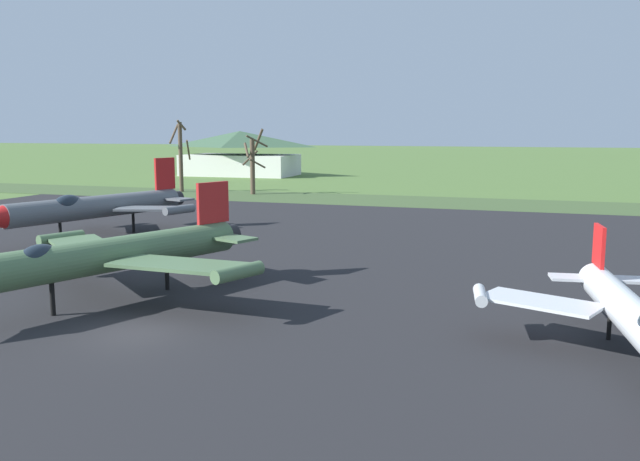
# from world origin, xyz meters

# --- Properties ---
(ground_plane) EXTENTS (600.00, 600.00, 0.00)m
(ground_plane) POSITION_xyz_m (0.00, 0.00, 0.00)
(ground_plane) COLOR #4C6B33
(asphalt_apron) EXTENTS (87.09, 56.55, 0.05)m
(asphalt_apron) POSITION_xyz_m (0.00, 16.96, 0.03)
(asphalt_apron) COLOR black
(asphalt_apron) RESTS_ON ground
(grass_verge_strip) EXTENTS (147.09, 12.00, 0.06)m
(grass_verge_strip) POSITION_xyz_m (0.00, 51.24, 0.03)
(grass_verge_strip) COLOR #3E542E
(grass_verge_strip) RESTS_ON ground
(jet_fighter_front_left) EXTENTS (11.78, 16.85, 5.73)m
(jet_fighter_front_left) POSITION_xyz_m (-15.94, 18.85, 2.42)
(jet_fighter_front_left) COLOR #565B60
(jet_fighter_front_left) RESTS_ON ground
(jet_fighter_front_right) EXTENTS (10.35, 13.05, 4.11)m
(jet_fighter_front_right) POSITION_xyz_m (18.03, 2.20, 1.83)
(jet_fighter_front_right) COLOR silver
(jet_fighter_front_right) RESTS_ON ground
(jet_fighter_rear_center) EXTENTS (14.37, 16.21, 5.25)m
(jet_fighter_rear_center) POSITION_xyz_m (-3.82, 3.40, 2.32)
(jet_fighter_rear_center) COLOR #4C6B47
(jet_fighter_rear_center) RESTS_ON ground
(bare_tree_far_left) EXTENTS (2.56, 2.38, 9.23)m
(bare_tree_far_left) POSITION_xyz_m (-28.68, 53.52, 4.94)
(bare_tree_far_left) COLOR brown
(bare_tree_far_left) RESTS_ON ground
(bare_tree_left_of_center) EXTENTS (3.57, 3.56, 8.11)m
(bare_tree_left_of_center) POSITION_xyz_m (-18.53, 53.34, 4.09)
(bare_tree_left_of_center) COLOR brown
(bare_tree_left_of_center) RESTS_ON ground
(visitor_building) EXTENTS (20.28, 11.71, 7.73)m
(visitor_building) POSITION_xyz_m (-34.88, 84.66, 3.88)
(visitor_building) COLOR silver
(visitor_building) RESTS_ON ground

